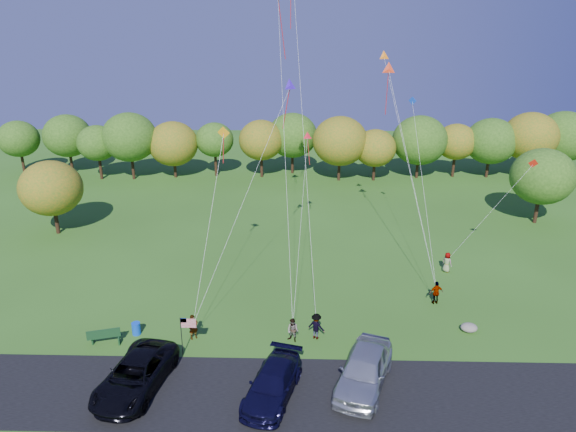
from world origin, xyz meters
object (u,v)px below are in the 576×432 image
flyer_c (316,326)px  flyer_d (436,293)px  minivan_silver (364,369)px  flyer_e (447,262)px  minivan_navy (273,384)px  trash_barrel (136,328)px  minivan_dark (135,375)px  park_bench (104,336)px  flyer_a (193,327)px  flyer_b (293,330)px

flyer_c → flyer_d: bearing=-125.8°
minivan_silver → flyer_e: bearing=79.5°
minivan_navy → trash_barrel: (-8.90, 5.63, -0.43)m
minivan_silver → minivan_dark: bearing=-157.8°
park_bench → trash_barrel: 1.96m
minivan_dark → trash_barrel: 5.46m
minivan_navy → flyer_a: (-5.18, 5.25, -0.01)m
flyer_b → flyer_c: (1.44, 0.36, 0.08)m
minivan_dark → flyer_c: size_ratio=3.54×
minivan_silver → flyer_a: bearing=176.5°
minivan_navy → park_bench: size_ratio=2.77×
flyer_a → minivan_navy: bearing=-80.5°
flyer_a → flyer_d: bearing=-18.8°
minivan_dark → flyer_a: (2.12, 4.82, -0.08)m
flyer_e → trash_barrel: bearing=69.4°
minivan_navy → flyer_c: 5.98m
minivan_dark → minivan_silver: minivan_silver is taller
trash_barrel → flyer_a: bearing=-5.8°
minivan_dark → flyer_d: size_ratio=3.53×
minivan_navy → flyer_c: flyer_c is taller
minivan_dark → flyer_d: bearing=37.9°
park_bench → trash_barrel: (1.58, 1.15, -0.18)m
minivan_silver → flyer_e: 16.19m
flyer_b → park_bench: (-11.44, -0.64, -0.19)m
minivan_silver → trash_barrel: minivan_silver is taller
flyer_c → park_bench: size_ratio=0.89×
minivan_silver → trash_barrel: bearing=-179.1°
minivan_silver → flyer_b: size_ratio=3.78×
minivan_navy → park_bench: 11.40m
minivan_navy → trash_barrel: 10.54m
flyer_c → flyer_d: 9.58m
minivan_dark → park_bench: minivan_dark is taller
minivan_dark → flyer_b: size_ratio=3.90×
minivan_navy → flyer_e: (12.94, 15.03, -0.02)m
flyer_a → minivan_silver: bearing=-58.1°
minivan_navy → minivan_silver: minivan_silver is taller
flyer_c → minivan_navy: bearing=92.5°
flyer_a → flyer_b: 6.14m
flyer_d → trash_barrel: (-19.76, -4.35, -0.45)m
flyer_c → trash_barrel: 11.31m
flyer_e → trash_barrel: (-21.84, -9.40, -0.41)m
flyer_b → flyer_d: size_ratio=0.91×
flyer_e → minivan_silver: bearing=106.2°
minivan_silver → park_bench: 15.72m
flyer_b → flyer_e: flyer_e is taller
flyer_d → minivan_dark: bearing=16.9°
flyer_e → flyer_d: bearing=113.8°
flyer_c → flyer_d: size_ratio=1.00×
minivan_silver → flyer_a: 10.89m
flyer_c → trash_barrel: flyer_c is taller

